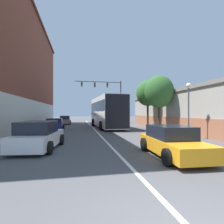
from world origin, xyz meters
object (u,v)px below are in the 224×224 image
object	(u,v)px
street_lamp	(189,103)
street_tree_far	(148,93)
hatchback_foreground	(172,142)
bus	(107,111)
parked_car_left_mid	(65,120)
parked_car_left_near	(38,136)
traffic_signal_gantry	(107,92)
parked_car_left_far	(55,125)
street_tree_near	(159,92)

from	to	relation	value
street_lamp	street_tree_far	distance (m)	8.37
street_lamp	hatchback_foreground	bearing A→B (deg)	-131.64
bus	parked_car_left_mid	world-z (taller)	bus
bus	parked_car_left_mid	bearing A→B (deg)	32.79
hatchback_foreground	street_lamp	bearing A→B (deg)	-38.65
bus	street_tree_far	size ratio (longest dim) A/B	1.81
parked_car_left_near	traffic_signal_gantry	xyz separation A→B (m)	(6.90, 20.04, 4.82)
bus	parked_car_left_far	bearing A→B (deg)	109.95
hatchback_foreground	street_tree_near	xyz separation A→B (m)	(3.89, 9.14, 3.37)
parked_car_left_mid	street_tree_far	distance (m)	14.93
parked_car_left_near	street_tree_far	world-z (taller)	street_tree_far
traffic_signal_gantry	street_lamp	distance (m)	18.84
hatchback_foreground	parked_car_left_near	distance (m)	6.65
parked_car_left_far	street_tree_far	size ratio (longest dim) A/B	0.77
parked_car_left_far	traffic_signal_gantry	world-z (taller)	traffic_signal_gantry
bus	parked_car_left_mid	xyz separation A→B (m)	(-5.71, 7.99, -1.48)
street_lamp	street_tree_near	bearing A→B (deg)	88.99
hatchback_foreground	street_tree_near	world-z (taller)	street_tree_near
parked_car_left_far	hatchback_foreground	bearing A→B (deg)	-154.27
hatchback_foreground	parked_car_left_near	size ratio (longest dim) A/B	1.02
bus	hatchback_foreground	size ratio (longest dim) A/B	2.46
street_lamp	parked_car_left_near	bearing A→B (deg)	-170.44
parked_car_left_near	parked_car_left_far	distance (m)	9.61
parked_car_left_far	traffic_signal_gantry	bearing A→B (deg)	-37.19
parked_car_left_near	street_tree_far	distance (m)	14.64
parked_car_left_near	bus	bearing A→B (deg)	-17.58
parked_car_left_near	street_lamp	bearing A→B (deg)	-73.18
hatchback_foreground	parked_car_left_near	world-z (taller)	parked_car_left_near
parked_car_left_far	street_lamp	xyz separation A→B (m)	(10.30, -7.93, 2.00)
parked_car_left_mid	parked_car_left_far	world-z (taller)	parked_car_left_mid
hatchback_foreground	street_lamp	distance (m)	6.06
parked_car_left_mid	street_tree_far	size ratio (longest dim) A/B	0.76
parked_car_left_far	traffic_signal_gantry	xyz separation A→B (m)	(7.28, 10.44, 4.89)
parked_car_left_far	street_tree_near	world-z (taller)	street_tree_near
street_lamp	bus	bearing A→B (deg)	112.49
hatchback_foreground	parked_car_left_near	bearing A→B (deg)	69.91
traffic_signal_gantry	street_lamp	world-z (taller)	traffic_signal_gantry
street_lamp	parked_car_left_mid	bearing A→B (deg)	118.57
parked_car_left_mid	parked_car_left_far	distance (m)	10.50
street_lamp	street_tree_far	xyz separation A→B (m)	(0.27, 8.22, 1.58)
hatchback_foreground	street_tree_far	distance (m)	13.62
hatchback_foreground	street_tree_far	bearing A→B (deg)	-15.08
parked_car_left_near	street_lamp	world-z (taller)	street_lamp
traffic_signal_gantry	street_tree_far	xyz separation A→B (m)	(3.30, -10.15, -1.31)
parked_car_left_far	street_tree_far	distance (m)	11.17
bus	parked_car_left_near	size ratio (longest dim) A/B	2.51
parked_car_left_near	parked_car_left_far	size ratio (longest dim) A/B	0.94
parked_car_left_mid	street_tree_far	xyz separation A→B (m)	(10.31, -10.21, 3.55)
street_tree_near	parked_car_left_mid	bearing A→B (deg)	126.72
hatchback_foreground	traffic_signal_gantry	size ratio (longest dim) A/B	0.53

